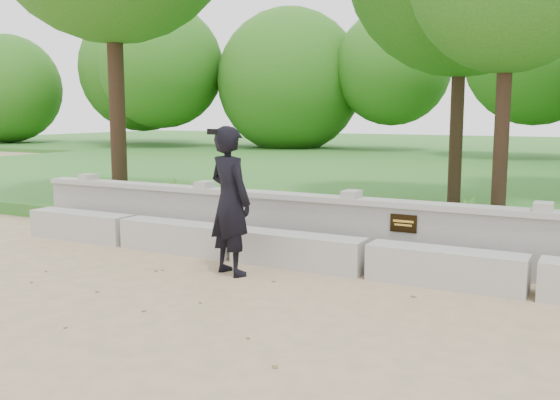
{
  "coord_description": "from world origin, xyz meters",
  "views": [
    {
      "loc": [
        2.67,
        -5.54,
        2.09
      ],
      "look_at": [
        -0.95,
        1.3,
        1.0
      ],
      "focal_mm": 40.0,
      "sensor_mm": 36.0,
      "label": 1
    }
  ],
  "objects": [
    {
      "name": "concrete_bench",
      "position": [
        0.0,
        1.9,
        0.22
      ],
      "size": [
        11.9,
        0.45,
        0.45
      ],
      "color": "#A9A79F",
      "rests_on": "ground"
    },
    {
      "name": "parapet_wall",
      "position": [
        0.0,
        2.6,
        0.46
      ],
      "size": [
        12.5,
        0.35,
        0.9
      ],
      "color": "#9F9D96",
      "rests_on": "ground"
    },
    {
      "name": "ground",
      "position": [
        0.0,
        0.0,
        0.0
      ],
      "size": [
        80.0,
        80.0,
        0.0
      ],
      "primitive_type": "plane",
      "color": "tan",
      "rests_on": "ground"
    },
    {
      "name": "shrub_a",
      "position": [
        -4.15,
        3.3,
        0.59
      ],
      "size": [
        0.43,
        0.43,
        0.69
      ],
      "primitive_type": "imported",
      "rotation": [
        0.0,
        0.0,
        0.82
      ],
      "color": "#3F7C2A",
      "rests_on": "lawn"
    },
    {
      "name": "lawn",
      "position": [
        0.0,
        14.0,
        0.12
      ],
      "size": [
        40.0,
        22.0,
        0.25
      ],
      "primitive_type": "cube",
      "color": "#2D6823",
      "rests_on": "ground"
    },
    {
      "name": "man_main",
      "position": [
        -1.6,
        1.15,
        0.96
      ],
      "size": [
        0.82,
        0.76,
        1.92
      ],
      "color": "black",
      "rests_on": "ground"
    },
    {
      "name": "shrub_d",
      "position": [
        0.87,
        3.61,
        0.56
      ],
      "size": [
        0.47,
        0.46,
        0.62
      ],
      "primitive_type": "imported",
      "rotation": [
        0.0,
        0.0,
        5.57
      ],
      "color": "#3F7C2A",
      "rests_on": "lawn"
    }
  ]
}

